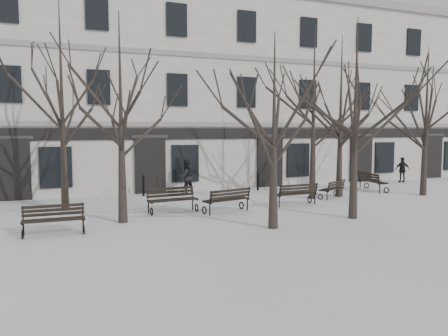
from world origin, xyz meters
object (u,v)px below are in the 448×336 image
bench_0 (54,219)px  bench_2 (296,193)px  tree_1 (274,107)px  bench_3 (172,199)px  bench_4 (333,188)px  tree_0 (120,92)px  tree_2 (356,94)px  bench_1 (227,199)px  tree_3 (427,103)px  bench_5 (372,181)px

bench_0 → bench_2: size_ratio=0.95×
tree_1 → bench_3: size_ratio=3.18×
bench_4 → tree_1: bearing=10.6°
tree_0 → tree_2: (8.15, -2.42, -0.02)m
bench_1 → bench_2: bearing=172.7°
bench_1 → bench_4: size_ratio=1.14×
bench_3 → bench_2: bearing=-9.8°
tree_3 → bench_5: size_ratio=3.58×
tree_0 → tree_2: tree_0 is taller
bench_1 → bench_3: (-2.05, 0.85, 0.01)m
bench_2 → bench_5: 6.68m
bench_3 → tree_3: bearing=-6.2°
bench_0 → bench_3: bearing=27.7°
tree_3 → bench_1: 11.70m
tree_1 → tree_3: 11.22m
tree_3 → bench_4: tree_3 is taller
bench_3 → bench_4: bench_3 is taller
tree_1 → bench_3: (-2.44, 4.01, -3.52)m
tree_1 → tree_2: tree_2 is taller
bench_0 → bench_3: (4.46, 2.25, 0.03)m
bench_5 → bench_0: bearing=112.9°
bench_2 → tree_0: bearing=2.9°
bench_0 → bench_5: 16.68m
tree_2 → bench_0: tree_2 is taller
tree_2 → bench_0: 11.33m
tree_2 → bench_3: 8.12m
tree_3 → bench_1: size_ratio=3.60×
tree_1 → bench_3: 5.87m
tree_3 → bench_2: size_ratio=3.72×
bench_3 → bench_1: bearing=-27.5°
tree_1 → bench_0: tree_1 is taller
tree_1 → bench_5: size_ratio=3.15×
tree_0 → bench_4: bearing=10.4°
tree_0 → tree_3: bearing=3.6°
tree_0 → tree_1: size_ratio=1.14×
tree_1 → bench_1: (-0.39, 3.16, -3.53)m
tree_1 → bench_5: tree_1 is taller
tree_0 → bench_3: (2.14, 1.22, -4.09)m
tree_2 → tree_3: tree_3 is taller
tree_0 → bench_3: tree_0 is taller
bench_2 → bench_5: bearing=-161.4°
tree_2 → bench_1: bearing=144.7°
tree_3 → bench_2: tree_3 is taller
bench_2 → bench_3: size_ratio=0.97×
bench_0 → bench_1: size_ratio=0.92×
bench_5 → tree_1: bearing=131.2°
bench_0 → bench_5: (16.13, 4.25, 0.03)m
tree_1 → bench_5: 11.56m
tree_2 → bench_3: bearing=148.8°
bench_1 → tree_3: bearing=169.1°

